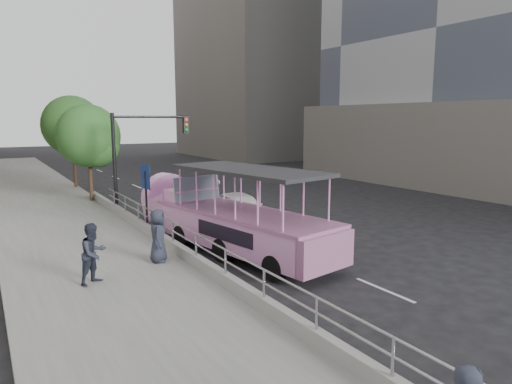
{
  "coord_description": "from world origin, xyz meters",
  "views": [
    {
      "loc": [
        -8.71,
        -10.81,
        4.9
      ],
      "look_at": [
        -0.5,
        2.68,
        2.36
      ],
      "focal_mm": 32.0,
      "sensor_mm": 36.0,
      "label": 1
    }
  ],
  "objects_px": {
    "duck_boat": "(226,219)",
    "car": "(240,209)",
    "pedestrian_mid": "(94,253)",
    "street_tree_far": "(74,128)",
    "traffic_signal": "(137,146)",
    "parking_sign": "(146,193)",
    "pedestrian_far": "(158,236)",
    "street_tree_near": "(90,138)"
  },
  "relations": [
    {
      "from": "duck_boat",
      "to": "car",
      "type": "xyz_separation_m",
      "value": [
        2.48,
        3.32,
        -0.43
      ]
    },
    {
      "from": "pedestrian_mid",
      "to": "street_tree_far",
      "type": "distance_m",
      "value": 20.31
    },
    {
      "from": "car",
      "to": "traffic_signal",
      "type": "relative_size",
      "value": 0.85
    },
    {
      "from": "pedestrian_mid",
      "to": "parking_sign",
      "type": "relative_size",
      "value": 0.56
    },
    {
      "from": "car",
      "to": "pedestrian_far",
      "type": "bearing_deg",
      "value": -135.08
    },
    {
      "from": "traffic_signal",
      "to": "street_tree_far",
      "type": "xyz_separation_m",
      "value": [
        -1.4,
        9.43,
        0.81
      ]
    },
    {
      "from": "pedestrian_far",
      "to": "parking_sign",
      "type": "height_order",
      "value": "parking_sign"
    },
    {
      "from": "pedestrian_mid",
      "to": "street_tree_near",
      "type": "distance_m",
      "value": 14.37
    },
    {
      "from": "duck_boat",
      "to": "pedestrian_far",
      "type": "relative_size",
      "value": 5.7
    },
    {
      "from": "pedestrian_mid",
      "to": "parking_sign",
      "type": "height_order",
      "value": "parking_sign"
    },
    {
      "from": "car",
      "to": "parking_sign",
      "type": "distance_m",
      "value": 4.64
    },
    {
      "from": "parking_sign",
      "to": "street_tree_near",
      "type": "height_order",
      "value": "street_tree_near"
    },
    {
      "from": "street_tree_far",
      "to": "duck_boat",
      "type": "bearing_deg",
      "value": -83.21
    },
    {
      "from": "car",
      "to": "street_tree_near",
      "type": "distance_m",
      "value": 10.26
    },
    {
      "from": "pedestrian_mid",
      "to": "pedestrian_far",
      "type": "relative_size",
      "value": 1.0
    },
    {
      "from": "pedestrian_far",
      "to": "street_tree_far",
      "type": "xyz_separation_m",
      "value": [
        0.88,
        18.86,
        3.14
      ]
    },
    {
      "from": "duck_boat",
      "to": "car",
      "type": "height_order",
      "value": "duck_boat"
    },
    {
      "from": "pedestrian_far",
      "to": "parking_sign",
      "type": "distance_m",
      "value": 4.35
    },
    {
      "from": "pedestrian_mid",
      "to": "pedestrian_far",
      "type": "bearing_deg",
      "value": -8.05
    },
    {
      "from": "pedestrian_mid",
      "to": "parking_sign",
      "type": "distance_m",
      "value": 6.09
    },
    {
      "from": "car",
      "to": "pedestrian_far",
      "type": "xyz_separation_m",
      "value": [
        -5.48,
        -4.33,
        0.41
      ]
    },
    {
      "from": "duck_boat",
      "to": "street_tree_near",
      "type": "height_order",
      "value": "street_tree_near"
    },
    {
      "from": "street_tree_near",
      "to": "parking_sign",
      "type": "bearing_deg",
      "value": -88.0
    },
    {
      "from": "duck_boat",
      "to": "street_tree_near",
      "type": "distance_m",
      "value": 12.37
    },
    {
      "from": "pedestrian_mid",
      "to": "pedestrian_far",
      "type": "height_order",
      "value": "pedestrian_mid"
    },
    {
      "from": "street_tree_near",
      "to": "street_tree_far",
      "type": "height_order",
      "value": "street_tree_far"
    },
    {
      "from": "pedestrian_far",
      "to": "street_tree_far",
      "type": "bearing_deg",
      "value": 19.86
    },
    {
      "from": "duck_boat",
      "to": "street_tree_far",
      "type": "xyz_separation_m",
      "value": [
        -2.12,
        17.86,
        3.12
      ]
    },
    {
      "from": "traffic_signal",
      "to": "street_tree_near",
      "type": "height_order",
      "value": "street_tree_near"
    },
    {
      "from": "duck_boat",
      "to": "street_tree_far",
      "type": "height_order",
      "value": "street_tree_far"
    },
    {
      "from": "pedestrian_mid",
      "to": "street_tree_near",
      "type": "relative_size",
      "value": 0.3
    },
    {
      "from": "pedestrian_far",
      "to": "duck_boat",
      "type": "bearing_deg",
      "value": -48.99
    },
    {
      "from": "parking_sign",
      "to": "traffic_signal",
      "type": "relative_size",
      "value": 0.59
    },
    {
      "from": "pedestrian_mid",
      "to": "parking_sign",
      "type": "xyz_separation_m",
      "value": [
        3.2,
        5.13,
        0.73
      ]
    },
    {
      "from": "car",
      "to": "parking_sign",
      "type": "relative_size",
      "value": 1.44
    },
    {
      "from": "pedestrian_far",
      "to": "traffic_signal",
      "type": "distance_m",
      "value": 9.98
    },
    {
      "from": "parking_sign",
      "to": "traffic_signal",
      "type": "xyz_separation_m",
      "value": [
        1.29,
        5.26,
        1.6
      ]
    },
    {
      "from": "pedestrian_mid",
      "to": "street_tree_far",
      "type": "height_order",
      "value": "street_tree_far"
    },
    {
      "from": "street_tree_near",
      "to": "street_tree_far",
      "type": "xyz_separation_m",
      "value": [
        0.2,
        6.0,
        0.49
      ]
    },
    {
      "from": "pedestrian_far",
      "to": "street_tree_near",
      "type": "height_order",
      "value": "street_tree_near"
    },
    {
      "from": "duck_boat",
      "to": "pedestrian_mid",
      "type": "xyz_separation_m",
      "value": [
        -5.22,
        -1.96,
        -0.02
      ]
    },
    {
      "from": "pedestrian_far",
      "to": "street_tree_far",
      "type": "relative_size",
      "value": 0.27
    }
  ]
}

